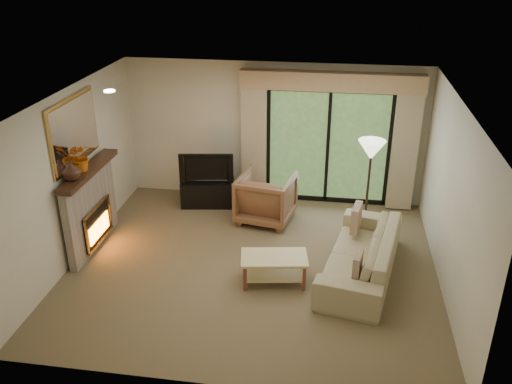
# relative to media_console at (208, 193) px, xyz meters

# --- Properties ---
(floor) EXTENTS (5.50, 5.50, 0.00)m
(floor) POSITION_rel_media_console_xyz_m (1.16, -1.95, -0.24)
(floor) COLOR brown
(floor) RESTS_ON ground
(ceiling) EXTENTS (5.50, 5.50, 0.00)m
(ceiling) POSITION_rel_media_console_xyz_m (1.16, -1.95, 2.36)
(ceiling) COLOR silver
(ceiling) RESTS_ON ground
(wall_back) EXTENTS (5.00, 0.00, 5.00)m
(wall_back) POSITION_rel_media_console_xyz_m (1.16, 0.55, 1.06)
(wall_back) COLOR beige
(wall_back) RESTS_ON ground
(wall_front) EXTENTS (5.00, 0.00, 5.00)m
(wall_front) POSITION_rel_media_console_xyz_m (1.16, -4.45, 1.06)
(wall_front) COLOR beige
(wall_front) RESTS_ON ground
(wall_left) EXTENTS (0.00, 5.00, 5.00)m
(wall_left) POSITION_rel_media_console_xyz_m (-1.59, -1.95, 1.06)
(wall_left) COLOR beige
(wall_left) RESTS_ON ground
(wall_right) EXTENTS (0.00, 5.00, 5.00)m
(wall_right) POSITION_rel_media_console_xyz_m (3.91, -1.95, 1.06)
(wall_right) COLOR beige
(wall_right) RESTS_ON ground
(fireplace) EXTENTS (0.24, 1.70, 1.37)m
(fireplace) POSITION_rel_media_console_xyz_m (-1.47, -1.75, 0.44)
(fireplace) COLOR gray
(fireplace) RESTS_ON floor
(mirror) EXTENTS (0.07, 1.45, 1.02)m
(mirror) POSITION_rel_media_console_xyz_m (-1.55, -1.75, 1.71)
(mirror) COLOR tan
(mirror) RESTS_ON wall_left
(sliding_door) EXTENTS (2.26, 0.10, 2.16)m
(sliding_door) POSITION_rel_media_console_xyz_m (2.16, 0.50, 0.86)
(sliding_door) COLOR black
(sliding_door) RESTS_ON floor
(curtain_left) EXTENTS (0.45, 0.18, 2.35)m
(curtain_left) POSITION_rel_media_console_xyz_m (0.81, 0.39, 0.96)
(curtain_left) COLOR tan
(curtain_left) RESTS_ON floor
(curtain_right) EXTENTS (0.45, 0.18, 2.35)m
(curtain_right) POSITION_rel_media_console_xyz_m (3.51, 0.39, 0.96)
(curtain_right) COLOR tan
(curtain_right) RESTS_ON floor
(cornice) EXTENTS (3.20, 0.24, 0.32)m
(cornice) POSITION_rel_media_console_xyz_m (2.16, 0.41, 2.08)
(cornice) COLOR tan
(cornice) RESTS_ON wall_back
(media_console) EXTENTS (1.03, 0.58, 0.49)m
(media_console) POSITION_rel_media_console_xyz_m (0.00, 0.00, 0.00)
(media_console) COLOR black
(media_console) RESTS_ON floor
(tv) EXTENTS (0.99, 0.27, 0.57)m
(tv) POSITION_rel_media_console_xyz_m (0.00, 0.00, 0.53)
(tv) COLOR black
(tv) RESTS_ON media_console
(armchair) EXTENTS (1.07, 1.09, 0.86)m
(armchair) POSITION_rel_media_console_xyz_m (1.16, -0.44, 0.19)
(armchair) COLOR brown
(armchair) RESTS_ON floor
(sofa) EXTENTS (1.34, 2.46, 0.68)m
(sofa) POSITION_rel_media_console_xyz_m (2.77, -1.93, 0.10)
(sofa) COLOR tan
(sofa) RESTS_ON floor
(pillow_near) EXTENTS (0.15, 0.35, 0.34)m
(pillow_near) POSITION_rel_media_console_xyz_m (2.69, -2.60, 0.32)
(pillow_near) COLOR brown
(pillow_near) RESTS_ON sofa
(pillow_far) EXTENTS (0.19, 0.43, 0.42)m
(pillow_far) POSITION_rel_media_console_xyz_m (2.69, -1.25, 0.33)
(pillow_far) COLOR brown
(pillow_far) RESTS_ON sofa
(coffee_table) EXTENTS (1.02, 0.67, 0.43)m
(coffee_table) POSITION_rel_media_console_xyz_m (1.53, -2.34, -0.03)
(coffee_table) COLOR #D4C17F
(coffee_table) RESTS_ON floor
(floor_lamp) EXTENTS (0.56, 0.56, 1.64)m
(floor_lamp) POSITION_rel_media_console_xyz_m (2.87, -0.61, 0.58)
(floor_lamp) COLOR #F8ECC6
(floor_lamp) RESTS_ON floor
(vase) EXTENTS (0.29, 0.29, 0.29)m
(vase) POSITION_rel_media_console_xyz_m (-1.45, -2.20, 1.27)
(vase) COLOR #362014
(vase) RESTS_ON fireplace
(branches) EXTENTS (0.46, 0.42, 0.44)m
(branches) POSITION_rel_media_console_xyz_m (-1.45, -1.87, 1.35)
(branches) COLOR #C05C0F
(branches) RESTS_ON fireplace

